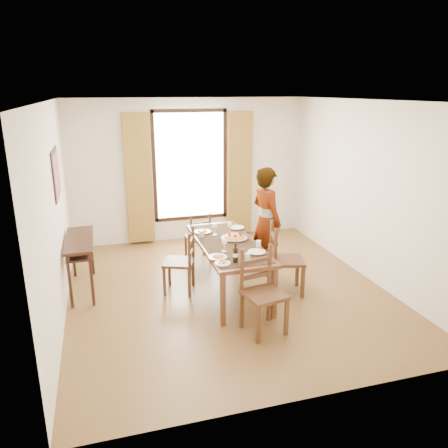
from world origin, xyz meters
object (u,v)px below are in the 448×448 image
object	(u,v)px
man	(266,221)
pasta_platter	(235,236)
console_table	(80,246)
dining_table	(228,247)

from	to	relation	value
man	pasta_platter	distance (m)	0.74
pasta_platter	man	bearing A→B (deg)	30.64
man	pasta_platter	world-z (taller)	man
console_table	dining_table	bearing A→B (deg)	-17.14
console_table	dining_table	size ratio (longest dim) A/B	0.60
man	pasta_platter	size ratio (longest dim) A/B	4.30
man	pasta_platter	xyz separation A→B (m)	(-0.64, -0.38, -0.05)
console_table	pasta_platter	xyz separation A→B (m)	(2.17, -0.52, 0.12)
dining_table	man	world-z (taller)	man
dining_table	pasta_platter	world-z (taller)	pasta_platter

